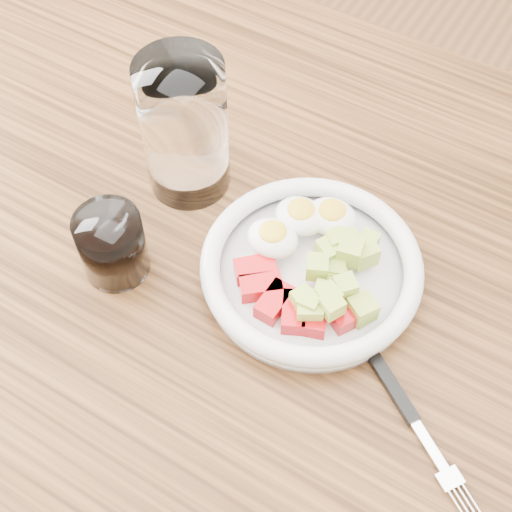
# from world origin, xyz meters

# --- Properties ---
(ground) EXTENTS (4.00, 4.00, 0.00)m
(ground) POSITION_xyz_m (0.00, 0.00, 0.00)
(ground) COLOR brown
(ground) RESTS_ON ground
(dining_table) EXTENTS (1.50, 0.90, 0.77)m
(dining_table) POSITION_xyz_m (0.00, 0.00, 0.67)
(dining_table) COLOR brown
(dining_table) RESTS_ON ground
(bowl) EXTENTS (0.23, 0.23, 0.06)m
(bowl) POSITION_xyz_m (0.04, 0.03, 0.79)
(bowl) COLOR silver
(bowl) RESTS_ON dining_table
(fork) EXTENTS (0.17, 0.12, 0.01)m
(fork) POSITION_xyz_m (0.19, -0.05, 0.77)
(fork) COLOR black
(fork) RESTS_ON dining_table
(water_glass) EXTENTS (0.09, 0.09, 0.17)m
(water_glass) POSITION_xyz_m (-0.14, 0.08, 0.85)
(water_glass) COLOR white
(water_glass) RESTS_ON dining_table
(coffee_glass) EXTENTS (0.07, 0.07, 0.08)m
(coffee_glass) POSITION_xyz_m (-0.14, -0.06, 0.81)
(coffee_glass) COLOR white
(coffee_glass) RESTS_ON dining_table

